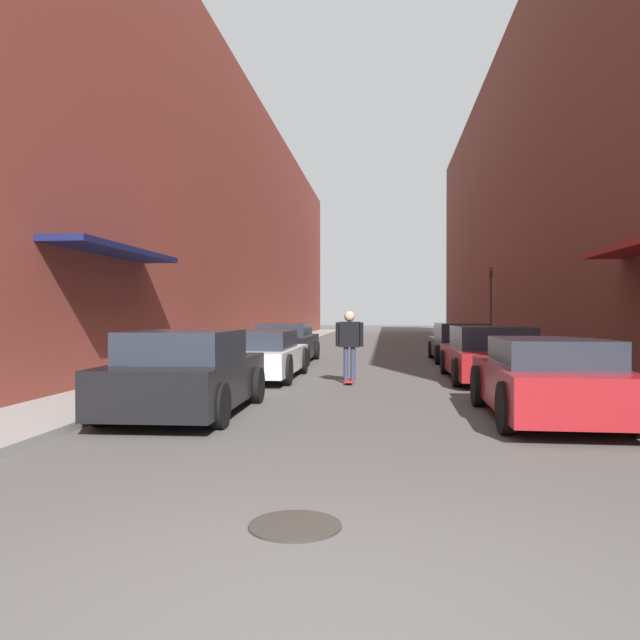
{
  "coord_description": "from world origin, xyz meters",
  "views": [
    {
      "loc": [
        0.31,
        -3.1,
        1.6
      ],
      "look_at": [
        -1.16,
        10.82,
        1.45
      ],
      "focal_mm": 35.0,
      "sensor_mm": 36.0,
      "label": 1
    }
  ],
  "objects_px": {
    "parked_car_left_1": "(258,355)",
    "traffic_light": "(491,298)",
    "parked_car_right_1": "(490,354)",
    "parked_car_left_0": "(187,374)",
    "parked_car_left_2": "(286,343)",
    "manhole_cover": "(295,526)",
    "parked_car_right_2": "(460,343)",
    "skateboarder": "(349,339)",
    "parked_car_right_0": "(548,379)"
  },
  "relations": [
    {
      "from": "parked_car_left_1",
      "to": "traffic_light",
      "type": "relative_size",
      "value": 1.21
    },
    {
      "from": "parked_car_right_1",
      "to": "traffic_light",
      "type": "xyz_separation_m",
      "value": [
        2.39,
        14.56,
        1.71
      ]
    },
    {
      "from": "parked_car_left_0",
      "to": "parked_car_left_2",
      "type": "relative_size",
      "value": 0.91
    },
    {
      "from": "parked_car_right_1",
      "to": "manhole_cover",
      "type": "bearing_deg",
      "value": -106.58
    },
    {
      "from": "parked_car_right_2",
      "to": "skateboarder",
      "type": "height_order",
      "value": "skateboarder"
    },
    {
      "from": "parked_car_right_0",
      "to": "manhole_cover",
      "type": "relative_size",
      "value": 5.86
    },
    {
      "from": "parked_car_right_0",
      "to": "traffic_light",
      "type": "bearing_deg",
      "value": 83.1
    },
    {
      "from": "parked_car_right_2",
      "to": "traffic_light",
      "type": "height_order",
      "value": "traffic_light"
    },
    {
      "from": "parked_car_left_1",
      "to": "traffic_light",
      "type": "distance_m",
      "value": 16.85
    },
    {
      "from": "traffic_light",
      "to": "parked_car_left_0",
      "type": "bearing_deg",
      "value": -111.72
    },
    {
      "from": "parked_car_left_1",
      "to": "parked_car_right_0",
      "type": "bearing_deg",
      "value": -43.73
    },
    {
      "from": "parked_car_left_0",
      "to": "manhole_cover",
      "type": "xyz_separation_m",
      "value": [
        2.47,
        -5.02,
        -0.63
      ]
    },
    {
      "from": "parked_car_left_2",
      "to": "traffic_light",
      "type": "relative_size",
      "value": 1.24
    },
    {
      "from": "parked_car_right_0",
      "to": "parked_car_right_1",
      "type": "bearing_deg",
      "value": 89.63
    },
    {
      "from": "parked_car_left_1",
      "to": "manhole_cover",
      "type": "distance_m",
      "value": 10.63
    },
    {
      "from": "parked_car_left_1",
      "to": "traffic_light",
      "type": "bearing_deg",
      "value": 61.69
    },
    {
      "from": "parked_car_right_1",
      "to": "parked_car_right_2",
      "type": "height_order",
      "value": "parked_car_right_1"
    },
    {
      "from": "parked_car_right_2",
      "to": "manhole_cover",
      "type": "height_order",
      "value": "parked_car_right_2"
    },
    {
      "from": "parked_car_left_0",
      "to": "parked_car_right_1",
      "type": "height_order",
      "value": "parked_car_left_0"
    },
    {
      "from": "parked_car_left_1",
      "to": "parked_car_left_2",
      "type": "relative_size",
      "value": 0.97
    },
    {
      "from": "parked_car_left_1",
      "to": "manhole_cover",
      "type": "height_order",
      "value": "parked_car_left_1"
    },
    {
      "from": "skateboarder",
      "to": "traffic_light",
      "type": "relative_size",
      "value": 0.46
    },
    {
      "from": "parked_car_right_1",
      "to": "traffic_light",
      "type": "relative_size",
      "value": 1.3
    },
    {
      "from": "parked_car_left_2",
      "to": "traffic_light",
      "type": "xyz_separation_m",
      "value": [
        8.1,
        9.6,
        1.71
      ]
    },
    {
      "from": "parked_car_right_1",
      "to": "manhole_cover",
      "type": "relative_size",
      "value": 6.67
    },
    {
      "from": "skateboarder",
      "to": "parked_car_left_0",
      "type": "bearing_deg",
      "value": -117.22
    },
    {
      "from": "parked_car_right_2",
      "to": "parked_car_left_2",
      "type": "bearing_deg",
      "value": -169.9
    },
    {
      "from": "parked_car_left_2",
      "to": "parked_car_right_2",
      "type": "bearing_deg",
      "value": 10.1
    },
    {
      "from": "parked_car_left_0",
      "to": "traffic_light",
      "type": "xyz_separation_m",
      "value": [
        8.0,
        20.07,
        1.7
      ]
    },
    {
      "from": "parked_car_left_0",
      "to": "parked_car_left_2",
      "type": "xyz_separation_m",
      "value": [
        -0.11,
        10.47,
        -0.02
      ]
    },
    {
      "from": "parked_car_right_2",
      "to": "skateboarder",
      "type": "bearing_deg",
      "value": -115.22
    },
    {
      "from": "parked_car_right_2",
      "to": "parked_car_right_1",
      "type": "bearing_deg",
      "value": -90.0
    },
    {
      "from": "parked_car_left_2",
      "to": "parked_car_right_0",
      "type": "relative_size",
      "value": 1.09
    },
    {
      "from": "parked_car_right_1",
      "to": "skateboarder",
      "type": "height_order",
      "value": "skateboarder"
    },
    {
      "from": "traffic_light",
      "to": "manhole_cover",
      "type": "bearing_deg",
      "value": -102.42
    },
    {
      "from": "parked_car_right_1",
      "to": "traffic_light",
      "type": "bearing_deg",
      "value": 80.68
    },
    {
      "from": "parked_car_left_0",
      "to": "parked_car_right_0",
      "type": "xyz_separation_m",
      "value": [
        5.57,
        0.03,
        -0.03
      ]
    },
    {
      "from": "parked_car_right_0",
      "to": "manhole_cover",
      "type": "xyz_separation_m",
      "value": [
        -3.1,
        -5.05,
        -0.6
      ]
    },
    {
      "from": "parked_car_right_1",
      "to": "parked_car_left_0",
      "type": "bearing_deg",
      "value": -135.51
    },
    {
      "from": "parked_car_left_1",
      "to": "parked_car_left_2",
      "type": "distance_m",
      "value": 5.16
    },
    {
      "from": "manhole_cover",
      "to": "parked_car_left_2",
      "type": "bearing_deg",
      "value": 99.46
    },
    {
      "from": "traffic_light",
      "to": "parked_car_right_1",
      "type": "bearing_deg",
      "value": -99.32
    },
    {
      "from": "parked_car_right_0",
      "to": "skateboarder",
      "type": "xyz_separation_m",
      "value": [
        -3.25,
        4.49,
        0.4
      ]
    },
    {
      "from": "parked_car_left_0",
      "to": "parked_car_left_1",
      "type": "bearing_deg",
      "value": 89.49
    },
    {
      "from": "traffic_light",
      "to": "parked_car_left_1",
      "type": "bearing_deg",
      "value": -118.31
    },
    {
      "from": "skateboarder",
      "to": "manhole_cover",
      "type": "height_order",
      "value": "skateboarder"
    },
    {
      "from": "parked_car_left_1",
      "to": "parked_car_right_2",
      "type": "height_order",
      "value": "parked_car_right_2"
    },
    {
      "from": "parked_car_right_1",
      "to": "parked_car_right_0",
      "type": "bearing_deg",
      "value": -90.37
    },
    {
      "from": "skateboarder",
      "to": "parked_car_right_0",
      "type": "bearing_deg",
      "value": -54.13
    },
    {
      "from": "parked_car_left_2",
      "to": "skateboarder",
      "type": "distance_m",
      "value": 6.44
    }
  ]
}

